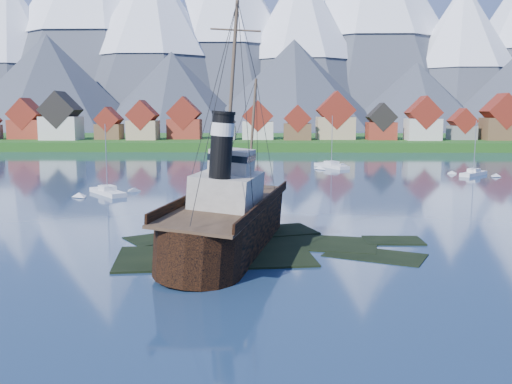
{
  "coord_description": "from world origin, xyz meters",
  "views": [
    {
      "loc": [
        1.98,
        -53.42,
        13.59
      ],
      "look_at": [
        0.63,
        6.0,
        5.0
      ],
      "focal_mm": 40.0,
      "sensor_mm": 36.0,
      "label": 1
    }
  ],
  "objects_px": {
    "sailboat_d": "(474,174)",
    "sailboat_a": "(108,193)",
    "tugboat_wreck": "(228,215)",
    "sailboat_e": "(331,167)"
  },
  "relations": [
    {
      "from": "sailboat_d",
      "to": "sailboat_a",
      "type": "bearing_deg",
      "value": -114.23
    },
    {
      "from": "tugboat_wreck",
      "to": "sailboat_e",
      "type": "height_order",
      "value": "tugboat_wreck"
    },
    {
      "from": "sailboat_a",
      "to": "sailboat_d",
      "type": "relative_size",
      "value": 1.0
    },
    {
      "from": "tugboat_wreck",
      "to": "sailboat_d",
      "type": "xyz_separation_m",
      "value": [
        46.85,
        62.9,
        -2.8
      ]
    },
    {
      "from": "tugboat_wreck",
      "to": "sailboat_a",
      "type": "relative_size",
      "value": 2.6
    },
    {
      "from": "sailboat_e",
      "to": "sailboat_a",
      "type": "bearing_deg",
      "value": -160.79
    },
    {
      "from": "sailboat_a",
      "to": "sailboat_e",
      "type": "xyz_separation_m",
      "value": [
        41.0,
        43.97,
        0.02
      ]
    },
    {
      "from": "sailboat_e",
      "to": "tugboat_wreck",
      "type": "bearing_deg",
      "value": -131.35
    },
    {
      "from": "tugboat_wreck",
      "to": "sailboat_a",
      "type": "bearing_deg",
      "value": 132.7
    },
    {
      "from": "sailboat_a",
      "to": "sailboat_d",
      "type": "height_order",
      "value": "sailboat_d"
    }
  ]
}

